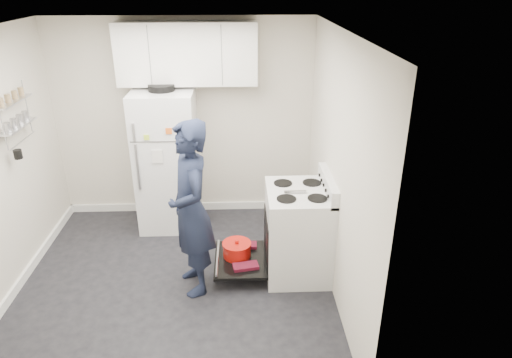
{
  "coord_description": "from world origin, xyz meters",
  "views": [
    {
      "loc": [
        0.68,
        -3.93,
        2.94
      ],
      "look_at": [
        0.84,
        0.24,
        1.05
      ],
      "focal_mm": 32.0,
      "sensor_mm": 36.0,
      "label": 1
    }
  ],
  "objects_px": {
    "person": "(191,210)",
    "electric_range": "(297,233)",
    "refrigerator": "(168,160)",
    "open_oven_door": "(239,254)"
  },
  "relations": [
    {
      "from": "person",
      "to": "electric_range",
      "type": "bearing_deg",
      "value": 83.73
    },
    {
      "from": "electric_range",
      "to": "refrigerator",
      "type": "height_order",
      "value": "refrigerator"
    },
    {
      "from": "open_oven_door",
      "to": "person",
      "type": "height_order",
      "value": "person"
    },
    {
      "from": "open_oven_door",
      "to": "person",
      "type": "relative_size",
      "value": 0.4
    },
    {
      "from": "refrigerator",
      "to": "person",
      "type": "height_order",
      "value": "refrigerator"
    },
    {
      "from": "electric_range",
      "to": "refrigerator",
      "type": "xyz_separation_m",
      "value": [
        -1.46,
        1.1,
        0.4
      ]
    },
    {
      "from": "refrigerator",
      "to": "person",
      "type": "bearing_deg",
      "value": -73.02
    },
    {
      "from": "electric_range",
      "to": "open_oven_door",
      "type": "relative_size",
      "value": 1.57
    },
    {
      "from": "refrigerator",
      "to": "person",
      "type": "xyz_separation_m",
      "value": [
        0.41,
        -1.33,
        0.02
      ]
    },
    {
      "from": "open_oven_door",
      "to": "refrigerator",
      "type": "distance_m",
      "value": 1.53
    }
  ]
}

